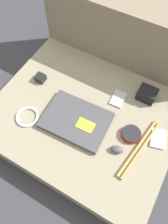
# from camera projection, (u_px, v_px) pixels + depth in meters

# --- Properties ---
(ground_plane) EXTENTS (8.00, 8.00, 0.00)m
(ground_plane) POSITION_uv_depth(u_px,v_px,m) (84.00, 125.00, 1.30)
(ground_plane) COLOR #38383D
(couch_seat) EXTENTS (0.98, 0.79, 0.14)m
(couch_seat) POSITION_uv_depth(u_px,v_px,m) (84.00, 120.00, 1.24)
(couch_seat) COLOR gray
(couch_seat) RESTS_ON ground_plane
(couch_backrest) EXTENTS (0.98, 0.20, 0.50)m
(couch_backrest) POSITION_uv_depth(u_px,v_px,m) (126.00, 41.00, 1.29)
(couch_backrest) COLOR #7F705B
(couch_backrest) RESTS_ON ground_plane
(laptop) EXTENTS (0.35, 0.26, 0.03)m
(laptop) POSITION_uv_depth(u_px,v_px,m) (76.00, 120.00, 1.14)
(laptop) COLOR #47474C
(laptop) RESTS_ON couch_seat
(computer_mouse) EXTENTS (0.07, 0.05, 0.03)m
(computer_mouse) POSITION_uv_depth(u_px,v_px,m) (117.00, 150.00, 1.06)
(computer_mouse) COLOR #4C4C51
(computer_mouse) RESTS_ON couch_seat
(speaker_puck) EXTENTS (0.10, 0.10, 0.03)m
(speaker_puck) POSITION_uv_depth(u_px,v_px,m) (131.00, 134.00, 1.10)
(speaker_puck) COLOR red
(speaker_puck) RESTS_ON couch_seat
(phone_silver) EXTENTS (0.09, 0.12, 0.01)m
(phone_silver) POSITION_uv_depth(u_px,v_px,m) (158.00, 139.00, 1.10)
(phone_silver) COLOR silver
(phone_silver) RESTS_ON couch_seat
(phone_black) EXTENTS (0.07, 0.11, 0.01)m
(phone_black) POSITION_uv_depth(u_px,v_px,m) (118.00, 99.00, 1.22)
(phone_black) COLOR #B7B7BC
(phone_black) RESTS_ON couch_seat
(camera_pouch) EXTENTS (0.10, 0.08, 0.07)m
(camera_pouch) POSITION_uv_depth(u_px,v_px,m) (147.00, 94.00, 1.20)
(camera_pouch) COLOR black
(camera_pouch) RESTS_ON couch_seat
(charger_brick) EXTENTS (0.05, 0.05, 0.04)m
(charger_brick) POSITION_uv_depth(u_px,v_px,m) (40.00, 78.00, 1.27)
(charger_brick) COLOR black
(charger_brick) RESTS_ON couch_seat
(cable_coil) EXTENTS (0.12, 0.12, 0.01)m
(cable_coil) POSITION_uv_depth(u_px,v_px,m) (27.00, 117.00, 1.16)
(cable_coil) COLOR white
(cable_coil) RESTS_ON couch_seat
(drumstick_pair) EXTENTS (0.09, 0.36, 0.02)m
(drumstick_pair) POSITION_uv_depth(u_px,v_px,m) (139.00, 149.00, 1.07)
(drumstick_pair) COLOR tan
(drumstick_pair) RESTS_ON couch_seat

